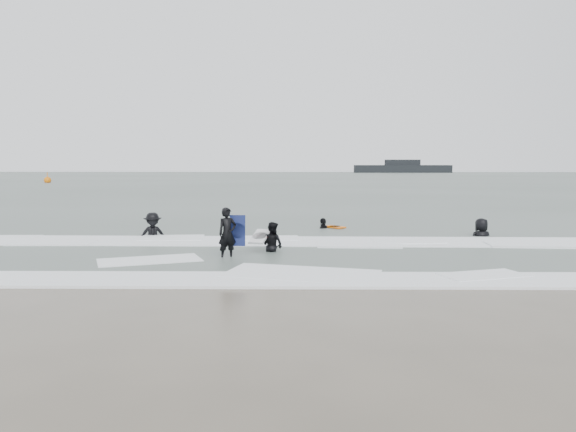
{
  "coord_description": "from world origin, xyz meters",
  "views": [
    {
      "loc": [
        0.57,
        -14.34,
        2.95
      ],
      "look_at": [
        0.0,
        5.0,
        1.1
      ],
      "focal_mm": 35.0,
      "sensor_mm": 36.0,
      "label": 1
    }
  ],
  "objects_px": {
    "surfer_centre": "(228,259)",
    "buoy": "(48,180)",
    "surfer_breaker": "(153,238)",
    "surfer_right_near": "(323,229)",
    "surfer_wading": "(272,253)",
    "vessel_horizon": "(402,168)",
    "surfer_right_far": "(481,237)"
  },
  "relations": [
    {
      "from": "buoy",
      "to": "vessel_horizon",
      "type": "xyz_separation_m",
      "value": [
        65.37,
        83.77,
        0.98
      ]
    },
    {
      "from": "buoy",
      "to": "surfer_wading",
      "type": "bearing_deg",
      "value": -59.73
    },
    {
      "from": "buoy",
      "to": "vessel_horizon",
      "type": "distance_m",
      "value": 106.26
    },
    {
      "from": "surfer_right_near",
      "to": "buoy",
      "type": "bearing_deg",
      "value": -109.88
    },
    {
      "from": "surfer_breaker",
      "to": "buoy",
      "type": "bearing_deg",
      "value": 99.99
    },
    {
      "from": "surfer_wading",
      "to": "surfer_breaker",
      "type": "distance_m",
      "value": 6.04
    },
    {
      "from": "surfer_centre",
      "to": "surfer_right_near",
      "type": "relative_size",
      "value": 0.97
    },
    {
      "from": "surfer_breaker",
      "to": "surfer_centre",
      "type": "bearing_deg",
      "value": -71.06
    },
    {
      "from": "surfer_wading",
      "to": "surfer_right_far",
      "type": "height_order",
      "value": "surfer_right_far"
    },
    {
      "from": "surfer_centre",
      "to": "surfer_wading",
      "type": "height_order",
      "value": "surfer_centre"
    },
    {
      "from": "surfer_breaker",
      "to": "surfer_right_near",
      "type": "relative_size",
      "value": 1.12
    },
    {
      "from": "surfer_wading",
      "to": "surfer_breaker",
      "type": "height_order",
      "value": "surfer_breaker"
    },
    {
      "from": "surfer_breaker",
      "to": "surfer_right_near",
      "type": "xyz_separation_m",
      "value": [
        6.8,
        3.04,
        0.0
      ]
    },
    {
      "from": "surfer_centre",
      "to": "vessel_horizon",
      "type": "height_order",
      "value": "vessel_horizon"
    },
    {
      "from": "surfer_centre",
      "to": "surfer_breaker",
      "type": "relative_size",
      "value": 0.87
    },
    {
      "from": "surfer_right_near",
      "to": "vessel_horizon",
      "type": "bearing_deg",
      "value": -155.56
    },
    {
      "from": "surfer_breaker",
      "to": "buoy",
      "type": "height_order",
      "value": "buoy"
    },
    {
      "from": "surfer_right_near",
      "to": "vessel_horizon",
      "type": "relative_size",
      "value": 0.06
    },
    {
      "from": "surfer_wading",
      "to": "surfer_right_near",
      "type": "distance_m",
      "value": 6.82
    },
    {
      "from": "surfer_breaker",
      "to": "surfer_right_near",
      "type": "height_order",
      "value": "surfer_breaker"
    },
    {
      "from": "surfer_centre",
      "to": "surfer_right_far",
      "type": "xyz_separation_m",
      "value": [
        9.35,
        5.32,
        0.0
      ]
    },
    {
      "from": "surfer_wading",
      "to": "vessel_horizon",
      "type": "relative_size",
      "value": 0.06
    },
    {
      "from": "vessel_horizon",
      "to": "buoy",
      "type": "bearing_deg",
      "value": -127.97
    },
    {
      "from": "surfer_wading",
      "to": "surfer_breaker",
      "type": "bearing_deg",
      "value": 3.63
    },
    {
      "from": "surfer_centre",
      "to": "surfer_breaker",
      "type": "height_order",
      "value": "surfer_breaker"
    },
    {
      "from": "surfer_centre",
      "to": "buoy",
      "type": "bearing_deg",
      "value": 88.98
    },
    {
      "from": "surfer_breaker",
      "to": "surfer_right_near",
      "type": "bearing_deg",
      "value": 5.97
    },
    {
      "from": "surfer_wading",
      "to": "buoy",
      "type": "height_order",
      "value": "buoy"
    },
    {
      "from": "surfer_centre",
      "to": "surfer_breaker",
      "type": "distance_m",
      "value": 5.98
    },
    {
      "from": "surfer_right_far",
      "to": "buoy",
      "type": "distance_m",
      "value": 72.58
    },
    {
      "from": "surfer_wading",
      "to": "vessel_horizon",
      "type": "distance_m",
      "value": 148.43
    },
    {
      "from": "surfer_wading",
      "to": "surfer_right_near",
      "type": "relative_size",
      "value": 0.95
    }
  ]
}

